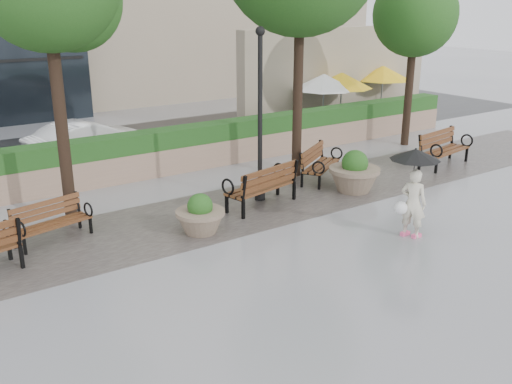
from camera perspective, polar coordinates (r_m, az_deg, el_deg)
ground at (r=12.38m, az=6.38°, el=-5.49°), size 100.00×100.00×0.00m
cobble_strip at (r=14.60m, az=-1.30°, el=-1.55°), size 28.00×3.20×0.01m
hedge_wall at (r=17.74m, az=-8.44°, el=4.13°), size 24.00×0.80×1.35m
cafe_wall at (r=25.29m, az=8.20°, el=11.48°), size 10.00×0.60×4.00m
cafe_hedge at (r=23.62m, az=10.74°, el=7.05°), size 8.00×0.50×0.90m
asphalt_street at (r=21.47m, az=-13.13°, el=4.53°), size 40.00×7.00×0.00m
bench_1 at (r=13.27m, az=-19.62°, el=-3.58°), size 1.75×1.02×0.88m
bench_2 at (r=14.57m, az=0.59°, el=-0.24°), size 2.16×1.24×1.10m
bench_3 at (r=16.85m, az=6.43°, el=2.14°), size 1.95×1.58×0.99m
bench_4 at (r=19.22m, az=18.25°, el=3.46°), size 2.16×1.15×1.10m
planter_left at (r=12.96m, az=-5.58°, el=-2.58°), size 1.12×1.12×0.94m
planter_right at (r=15.94m, az=9.80°, el=1.64°), size 1.40×1.40×1.18m
lamppost at (r=14.64m, az=0.41°, el=6.53°), size 0.28×0.28×4.45m
tree_2 at (r=21.40m, az=15.73°, el=16.40°), size 3.07×2.91×6.05m
patio_umb_white at (r=23.06m, az=6.82°, el=10.85°), size 2.50×2.50×2.30m
patio_umb_yellow_a at (r=23.60m, az=8.57°, el=10.95°), size 2.50×2.50×2.30m
patio_umb_yellow_b at (r=26.44m, az=12.58°, el=11.51°), size 2.50×2.50×2.30m
car_right at (r=19.65m, az=-16.46°, el=4.95°), size 4.20×2.12×1.32m
pedestrian at (r=12.90m, az=15.49°, el=0.74°), size 1.09×1.09×2.01m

